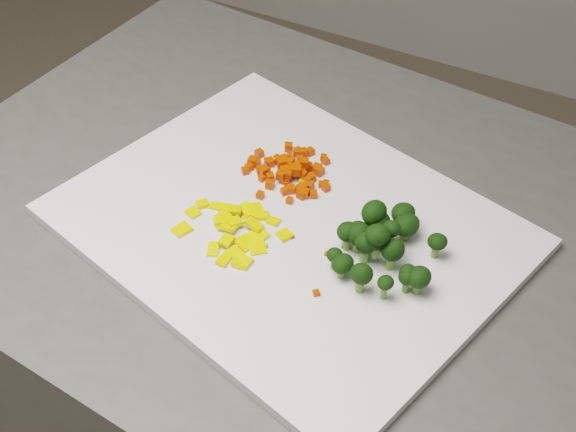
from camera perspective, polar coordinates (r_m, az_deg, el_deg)
The scene contains 147 objects.
counter_block at distance 1.31m, azimuth 1.43°, elevation -14.38°, with size 0.98×0.69×0.90m, color #464644.
cutting_board at distance 0.94m, azimuth 0.00°, elevation -0.73°, with size 0.50×0.39×0.01m, color white.
carrot_pile at distance 0.98m, azimuth 0.06°, elevation 3.54°, with size 0.11×0.11×0.03m, color red, non-canonical shape.
pepper_pile at distance 0.92m, azimuth -4.11°, elevation -0.66°, with size 0.13×0.13×0.02m, color yellow, non-canonical shape.
broccoli_pile at distance 0.88m, azimuth 7.23°, elevation -1.31°, with size 0.13×0.13×0.06m, color black, non-canonical shape.
carrot_cube_0 at distance 0.98m, azimuth 0.23°, elevation 3.47°, with size 0.01×0.01×0.01m, color red.
carrot_cube_1 at distance 0.99m, azimuth 0.93°, elevation 3.16°, with size 0.01×0.01×0.01m, color red.
carrot_cube_2 at distance 1.02m, azimuth 1.08°, elevation 4.53°, with size 0.01×0.01×0.01m, color red.
carrot_cube_3 at distance 0.97m, azimuth -1.30°, elevation 2.25°, with size 0.01×0.01×0.01m, color red.
carrot_cube_4 at distance 0.97m, azimuth 0.21°, elevation 1.91°, with size 0.01×0.01×0.01m, color red.
carrot_cube_5 at distance 0.98m, azimuth -0.26°, elevation 2.91°, with size 0.01×0.01×0.01m, color red.
carrot_cube_6 at distance 0.98m, azimuth 0.63°, elevation 3.26°, with size 0.01×0.01×0.01m, color red.
carrot_cube_7 at distance 0.99m, azimuth -3.07°, elevation 3.24°, with size 0.01×0.01×0.01m, color red.
carrot_cube_8 at distance 1.00m, azimuth 1.35°, elevation 3.52°, with size 0.01×0.01×0.01m, color red.
carrot_cube_9 at distance 1.00m, azimuth -2.78°, elevation 3.49°, with size 0.01×0.01×0.01m, color red.
carrot_cube_10 at distance 1.01m, azimuth -0.78°, elevation 4.14°, with size 0.01×0.01×0.01m, color red.
carrot_cube_11 at distance 1.00m, azimuth -0.05°, elevation 3.50°, with size 0.01×0.01×0.01m, color red.
carrot_cube_12 at distance 0.98m, azimuth 2.72°, elevation 2.34°, with size 0.01×0.01×0.01m, color red.
carrot_cube_13 at distance 0.98m, azimuth 1.60°, elevation 2.72°, with size 0.01×0.01×0.01m, color red.
carrot_cube_14 at distance 0.99m, azimuth -0.10°, elevation 3.77°, with size 0.01×0.01×0.01m, color red.
carrot_cube_15 at distance 0.99m, azimuth 0.03°, elevation 3.73°, with size 0.01×0.01×0.01m, color red.
carrot_cube_16 at distance 1.02m, azimuth 0.73°, elevation 4.68°, with size 0.01×0.01×0.01m, color red.
carrot_cube_17 at distance 1.00m, azimuth 2.05°, elevation 3.40°, with size 0.01×0.01×0.01m, color red.
carrot_cube_18 at distance 0.98m, azimuth -0.30°, elevation 3.22°, with size 0.01×0.01×0.01m, color red.
carrot_cube_19 at distance 1.02m, azimuth 1.09°, elevation 4.44°, with size 0.01×0.01×0.01m, color red.
carrot_cube_20 at distance 0.99m, azimuth -1.46°, elevation 3.18°, with size 0.01×0.01×0.01m, color red.
carrot_cube_21 at distance 1.00m, azimuth -0.36°, elevation 4.08°, with size 0.01×0.01×0.01m, color red.
carrot_cube_22 at distance 1.03m, azimuth 0.04°, elevation 4.92°, with size 0.01×0.01×0.01m, color red.
carrot_cube_23 at distance 0.97m, azimuth 2.71°, elevation 2.03°, with size 0.01×0.01×0.01m, color red.
carrot_cube_24 at distance 1.00m, azimuth 0.26°, elevation 3.36°, with size 0.01×0.01×0.01m, color red.
carrot_cube_25 at distance 1.01m, azimuth 0.86°, elevation 4.02°, with size 0.01×0.01×0.01m, color red.
carrot_cube_26 at distance 0.97m, azimuth 1.52°, elevation 2.13°, with size 0.01×0.01×0.01m, color red.
carrot_cube_27 at distance 1.00m, azimuth -2.28°, elevation 3.80°, with size 0.01×0.01×0.01m, color red.
carrot_cube_28 at distance 1.01m, azimuth -0.55°, elevation 3.93°, with size 0.01×0.01×0.01m, color red.
carrot_cube_29 at distance 0.96m, azimuth 0.99°, elevation 1.55°, with size 0.01×0.01×0.01m, color red.
carrot_cube_30 at distance 0.98m, azimuth -0.11°, elevation 2.35°, with size 0.01×0.01×0.01m, color red.
carrot_cube_31 at distance 0.99m, azimuth 0.36°, elevation 3.58°, with size 0.01×0.01×0.01m, color red.
carrot_cube_32 at distance 0.98m, azimuth 1.11°, elevation 3.01°, with size 0.01×0.01×0.01m, color red.
carrot_cube_33 at distance 0.97m, azimuth 0.03°, elevation 2.97°, with size 0.01×0.01×0.01m, color red.
carrot_cube_34 at distance 1.02m, azimuth -2.06°, elevation 4.47°, with size 0.01×0.01×0.01m, color red.
carrot_cube_35 at distance 1.01m, azimuth -0.27°, elevation 4.14°, with size 0.01×0.01×0.01m, color red.
carrot_cube_36 at distance 0.98m, azimuth -0.24°, elevation 3.40°, with size 0.01×0.01×0.01m, color red.
carrot_cube_37 at distance 0.99m, azimuth -1.99°, elevation 3.27°, with size 0.01×0.01×0.01m, color red.
carrot_cube_38 at distance 0.96m, azimuth 1.21°, elevation 1.62°, with size 0.01×0.01×0.01m, color red.
carrot_cube_39 at distance 0.98m, azimuth -1.87°, elevation 2.68°, with size 0.01×0.01×0.01m, color red.
carrot_cube_40 at distance 0.98m, azimuth -0.03°, elevation 3.35°, with size 0.01×0.01×0.01m, color red.
carrot_cube_41 at distance 1.01m, azimuth -0.70°, elevation 3.88°, with size 0.01×0.01×0.01m, color red.
carrot_cube_42 at distance 1.02m, azimuth 0.68°, elevation 4.54°, with size 0.01×0.01×0.01m, color red.
carrot_cube_43 at distance 1.01m, azimuth -2.38°, elevation 3.79°, with size 0.01×0.01×0.01m, color red.
carrot_cube_44 at distance 0.96m, azimuth -0.25°, elevation 1.76°, with size 0.01×0.01×0.01m, color red.
carrot_cube_45 at distance 1.01m, azimuth 2.64°, elevation 3.90°, with size 0.01×0.01×0.01m, color red.
carrot_cube_46 at distance 1.00m, azimuth 1.10°, elevation 3.57°, with size 0.01×0.01×0.01m, color red.
carrot_cube_47 at distance 0.99m, azimuth -1.76°, elevation 3.21°, with size 0.01×0.01×0.01m, color red.
carrot_cube_48 at distance 0.98m, azimuth -0.28°, elevation 3.46°, with size 0.01×0.01×0.01m, color red.
carrot_cube_49 at distance 0.98m, azimuth 1.67°, elevation 2.71°, with size 0.01×0.01×0.01m, color red.
carrot_cube_50 at distance 1.01m, azimuth 0.96°, elevation 3.97°, with size 0.01×0.01×0.01m, color red.
carrot_cube_51 at distance 0.96m, azimuth 1.83°, elevation 1.55°, with size 0.01×0.01×0.01m, color red.
carrot_cube_52 at distance 1.02m, azimuth 1.57°, elevation 4.60°, with size 0.01×0.01×0.01m, color red.
carrot_cube_53 at distance 1.01m, azimuth -2.52°, elevation 3.90°, with size 0.01×0.01×0.01m, color red.
carrot_cube_54 at distance 0.98m, azimuth 1.56°, elevation 2.28°, with size 0.01×0.01×0.01m, color red.
carrot_cube_55 at distance 0.96m, azimuth 0.96°, elevation 1.70°, with size 0.01×0.01×0.01m, color red.
carrot_cube_56 at distance 0.97m, azimuth 1.09°, elevation 1.78°, with size 0.01×0.01×0.01m, color red.
carrot_cube_57 at distance 1.01m, azimuth 2.73°, elevation 3.91°, with size 0.01×0.01×0.01m, color red.
carrot_cube_58 at distance 0.98m, azimuth -0.49°, elevation 2.92°, with size 0.01×0.01×0.01m, color red.
carrot_cube_59 at distance 0.98m, azimuth 1.39°, elevation 2.60°, with size 0.01×0.01×0.01m, color red.
carrot_cube_60 at distance 1.00m, azimuth -1.34°, elevation 3.82°, with size 0.01×0.01×0.01m, color red.
carrot_cube_61 at distance 0.99m, azimuth 2.22°, elevation 3.21°, with size 0.01×0.01×0.01m, color red.
carrot_cube_62 at distance 1.00m, azimuth 0.29°, elevation 4.01°, with size 0.01×0.01×0.01m, color red.
carrot_cube_63 at distance 0.98m, azimuth -0.15°, elevation 2.55°, with size 0.01×0.01×0.01m, color red.
carrot_cube_64 at distance 0.99m, azimuth 0.63°, elevation 3.60°, with size 0.01×0.01×0.01m, color red.
carrot_cube_65 at distance 0.98m, azimuth 0.18°, elevation 3.31°, with size 0.01×0.01×0.01m, color red.
carrot_cube_66 at distance 0.99m, azimuth -0.46°, elevation 3.53°, with size 0.01×0.01×0.01m, color red.
carrot_cube_67 at distance 0.99m, azimuth 0.09°, elevation 3.53°, with size 0.01×0.01×0.01m, color red.
carrot_cube_68 at distance 0.96m, azimuth -1.99°, elevation 1.50°, with size 0.01×0.01×0.01m, color red.
carrot_cube_69 at distance 0.98m, azimuth -0.18°, elevation 3.29°, with size 0.01×0.01×0.01m, color red.
carrot_cube_70 at distance 0.98m, azimuth -1.27°, elevation 2.77°, with size 0.01×0.01×0.01m, color red.
carrot_cube_71 at distance 0.99m, azimuth -0.44°, elevation 3.79°, with size 0.01×0.01×0.01m, color red.
carrot_cube_72 at distance 0.97m, azimuth 0.97°, elevation 1.95°, with size 0.01×0.01×0.01m, color red.
carrot_cube_73 at distance 1.01m, azimuth 2.54°, elevation 4.18°, with size 0.01×0.01×0.01m, color red.
carrot_cube_74 at distance 0.99m, azimuth 1.19°, elevation 3.78°, with size 0.01×0.01×0.01m, color red.
carrot_cube_75 at distance 1.02m, azimuth 0.12°, elevation 4.26°, with size 0.01×0.01×0.01m, color red.
carrot_cube_76 at distance 0.98m, azimuth 2.39°, elevation 2.27°, with size 0.01×0.01×0.01m, color red.
carrot_cube_77 at distance 0.95m, azimuth 0.11°, elevation 1.11°, with size 0.01×0.01×0.01m, color red.
carrot_cube_78 at distance 0.97m, azimuth 1.41°, elevation 2.18°, with size 0.01×0.01×0.01m, color red.
pepper_chunk_0 at distance 0.96m, azimuth -6.11°, elevation 0.87°, with size 0.01×0.01×0.00m, color yellow.
pepper_chunk_1 at distance 0.88m, azimuth -3.44°, elevation -3.42°, with size 0.02×0.01×0.01m, color yellow.
pepper_chunk_2 at distance 0.88m, azimuth -3.09°, elevation -3.34°, with size 0.01×0.02×0.00m, color yellow.
pepper_chunk_3 at distance 0.93m, azimuth -4.62°, elevation -0.51°, with size 0.02×0.02×0.00m, color yellow.
pepper_chunk_4 at distance 0.90m, azimuth -2.25°, elevation -2.13°, with size 0.02×0.02×0.00m, color yellow.
pepper_chunk_5 at distance 0.91m, azimuth -0.24°, elevation -1.36°, with size 0.02×0.02×0.00m, color yellow.
pepper_chunk_6 at distance 0.89m, azimuth -3.34°, elevation -3.26°, with size 0.02×0.01×0.01m, color yellow.
pepper_chunk_7 at distance 0.95m, azimuth -3.09°, elevation 0.44°, with size 0.02×0.02×0.00m, color yellow.
pepper_chunk_8 at distance 0.93m, azimuth -1.04°, elevation -0.36°, with size 0.01×0.01×0.00m, color yellow.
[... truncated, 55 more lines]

